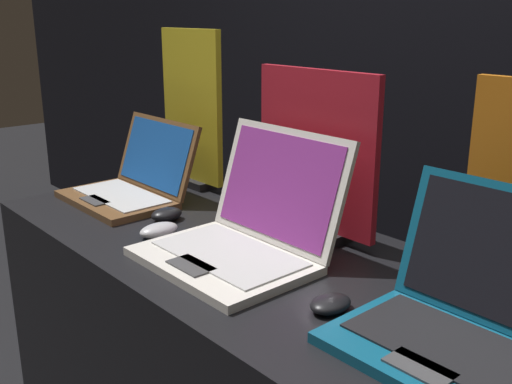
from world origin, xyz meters
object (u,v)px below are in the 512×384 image
mouse_front (167,214)px  mouse_middle (159,230)px  laptop_front (132,181)px  promo_stand_middle (317,159)px  laptop_middle (246,231)px  promo_stand_front (192,113)px  mouse_back (331,304)px  laptop_back (469,316)px

mouse_front → mouse_middle: bearing=-42.4°
laptop_front → promo_stand_middle: size_ratio=0.87×
laptop_middle → promo_stand_middle: size_ratio=0.94×
laptop_middle → promo_stand_front: bearing=155.4°
mouse_front → promo_stand_middle: size_ratio=0.22×
mouse_front → mouse_back: size_ratio=1.00×
laptop_front → promo_stand_front: (0.00, 0.23, 0.18)m
promo_stand_front → mouse_middle: 0.52m
mouse_front → mouse_middle: (0.09, -0.08, -0.00)m
mouse_middle → mouse_back: 0.56m
laptop_front → laptop_middle: laptop_middle is taller
promo_stand_front → mouse_back: bearing=-19.5°
promo_stand_front → mouse_back: 0.96m
mouse_middle → laptop_back: laptop_back is taller
mouse_front → laptop_back: laptop_back is taller
promo_stand_middle → laptop_front: bearing=-160.9°
promo_stand_middle → mouse_middle: bearing=-128.8°
laptop_middle → promo_stand_middle: promo_stand_middle is taller
promo_stand_middle → laptop_middle: bearing=-90.0°
mouse_front → promo_stand_front: promo_stand_front is taller
mouse_middle → laptop_back: (0.80, 0.10, 0.05)m
promo_stand_front → mouse_middle: (0.32, -0.34, -0.22)m
laptop_front → mouse_middle: bearing=-19.2°
mouse_front → laptop_middle: size_ratio=0.23×
laptop_front → mouse_front: (0.23, -0.03, -0.04)m
mouse_front → mouse_back: bearing=-4.5°
mouse_front → laptop_middle: laptop_middle is taller
promo_stand_front → promo_stand_middle: promo_stand_front is taller
mouse_front → promo_stand_front: 0.41m
laptop_back → laptop_middle: bearing=-177.5°
laptop_front → laptop_middle: bearing=-3.2°
mouse_middle → laptop_back: size_ratio=0.28×
laptop_back → mouse_front: bearing=-178.6°
laptop_front → laptop_back: size_ratio=0.95×
laptop_front → promo_stand_front: bearing=90.0°
mouse_back → mouse_front: bearing=175.5°
mouse_front → mouse_back: mouse_front is taller
promo_stand_middle → mouse_back: bearing=-42.4°
laptop_front → promo_stand_front: 0.29m
laptop_front → promo_stand_middle: promo_stand_middle is taller
laptop_middle → mouse_middle: bearing=-162.3°
laptop_front → mouse_middle: laptop_front is taller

